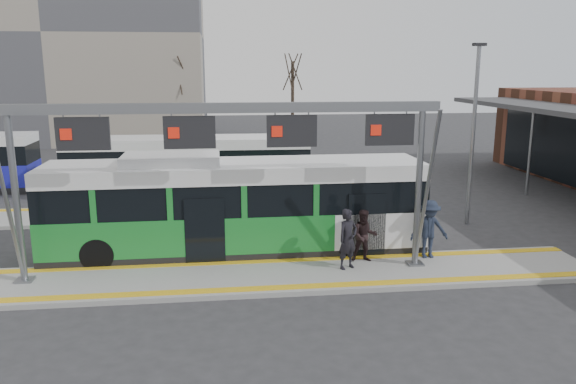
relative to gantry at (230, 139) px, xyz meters
name	(u,v)px	position (x,y,z in m)	size (l,w,h in m)	color
ground	(244,279)	(0.35, -0.25, -4.30)	(120.00, 120.00, 0.00)	#2D2D30
platform_main	(244,277)	(0.35, -0.25, -4.22)	(22.00, 3.00, 0.15)	gray
platform_second	(144,214)	(-3.65, 7.75, -4.22)	(20.00, 3.00, 0.15)	gray
tactile_main	(244,275)	(0.35, -0.25, -4.14)	(22.00, 2.65, 0.02)	yellow
tactile_second	(147,206)	(-3.65, 8.90, -4.14)	(20.00, 0.35, 0.02)	yellow
gantry	(230,139)	(0.00, 0.00, 0.00)	(13.00, 1.68, 5.20)	slate
apartment_block	(62,33)	(-13.65, 35.75, 4.91)	(24.50, 12.50, 18.40)	gray
hero_bus	(235,208)	(0.18, 2.35, -2.69)	(12.82, 2.78, 3.52)	black
bg_bus_green	(189,167)	(-1.86, 11.47, -2.83)	(11.97, 2.92, 2.97)	black
passenger_a	(348,239)	(3.61, -0.04, -3.19)	(0.70, 0.46, 1.91)	black
passenger_b	(365,236)	(4.29, 0.53, -3.29)	(0.84, 0.65, 1.72)	black
passenger_c	(429,229)	(6.51, 0.65, -3.17)	(1.26, 0.72, 1.95)	#1F2638
tree_left	(184,76)	(-3.06, 30.25, 1.35)	(1.40, 1.40, 7.45)	#382B21
tree_mid	(293,72)	(6.12, 32.90, 1.59)	(1.40, 1.40, 7.76)	#382B21
lamp_east	(473,130)	(9.79, 4.89, -0.42)	(0.50, 0.25, 7.27)	slate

